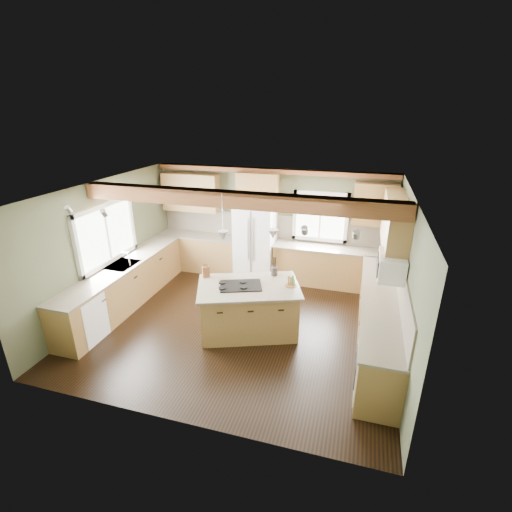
# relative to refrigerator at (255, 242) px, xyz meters

# --- Properties ---
(floor) EXTENTS (5.60, 5.60, 0.00)m
(floor) POSITION_rel_refrigerator_xyz_m (0.30, -2.12, -0.90)
(floor) COLOR black
(floor) RESTS_ON ground
(ceiling) EXTENTS (5.60, 5.60, 0.00)m
(ceiling) POSITION_rel_refrigerator_xyz_m (0.30, -2.12, 1.70)
(ceiling) COLOR silver
(ceiling) RESTS_ON wall_back
(wall_back) EXTENTS (5.60, 0.00, 5.60)m
(wall_back) POSITION_rel_refrigerator_xyz_m (0.30, 0.38, 0.40)
(wall_back) COLOR #4F553C
(wall_back) RESTS_ON ground
(wall_left) EXTENTS (0.00, 5.00, 5.00)m
(wall_left) POSITION_rel_refrigerator_xyz_m (-2.50, -2.12, 0.40)
(wall_left) COLOR #4F553C
(wall_left) RESTS_ON ground
(wall_right) EXTENTS (0.00, 5.00, 5.00)m
(wall_right) POSITION_rel_refrigerator_xyz_m (3.10, -2.12, 0.40)
(wall_right) COLOR #4F553C
(wall_right) RESTS_ON ground
(ceiling_beam) EXTENTS (5.55, 0.26, 0.26)m
(ceiling_beam) POSITION_rel_refrigerator_xyz_m (0.30, -2.27, 1.57)
(ceiling_beam) COLOR brown
(ceiling_beam) RESTS_ON ceiling
(soffit_trim) EXTENTS (5.55, 0.20, 0.10)m
(soffit_trim) POSITION_rel_refrigerator_xyz_m (0.30, 0.28, 1.64)
(soffit_trim) COLOR brown
(soffit_trim) RESTS_ON ceiling
(backsplash_back) EXTENTS (5.58, 0.03, 0.58)m
(backsplash_back) POSITION_rel_refrigerator_xyz_m (0.30, 0.36, 0.31)
(backsplash_back) COLOR brown
(backsplash_back) RESTS_ON wall_back
(backsplash_right) EXTENTS (0.03, 3.70, 0.58)m
(backsplash_right) POSITION_rel_refrigerator_xyz_m (3.08, -2.07, 0.31)
(backsplash_right) COLOR brown
(backsplash_right) RESTS_ON wall_right
(base_cab_back_left) EXTENTS (2.02, 0.60, 0.88)m
(base_cab_back_left) POSITION_rel_refrigerator_xyz_m (-1.49, 0.08, -0.46)
(base_cab_back_left) COLOR brown
(base_cab_back_left) RESTS_ON floor
(counter_back_left) EXTENTS (2.06, 0.64, 0.04)m
(counter_back_left) POSITION_rel_refrigerator_xyz_m (-1.49, 0.08, 0.00)
(counter_back_left) COLOR brown
(counter_back_left) RESTS_ON base_cab_back_left
(base_cab_back_right) EXTENTS (2.62, 0.60, 0.88)m
(base_cab_back_right) POSITION_rel_refrigerator_xyz_m (1.79, 0.08, -0.46)
(base_cab_back_right) COLOR brown
(base_cab_back_right) RESTS_ON floor
(counter_back_right) EXTENTS (2.66, 0.64, 0.04)m
(counter_back_right) POSITION_rel_refrigerator_xyz_m (1.79, 0.08, 0.00)
(counter_back_right) COLOR brown
(counter_back_right) RESTS_ON base_cab_back_right
(base_cab_left) EXTENTS (0.60, 3.70, 0.88)m
(base_cab_left) POSITION_rel_refrigerator_xyz_m (-2.20, -2.07, -0.46)
(base_cab_left) COLOR brown
(base_cab_left) RESTS_ON floor
(counter_left) EXTENTS (0.64, 3.74, 0.04)m
(counter_left) POSITION_rel_refrigerator_xyz_m (-2.20, -2.07, 0.00)
(counter_left) COLOR brown
(counter_left) RESTS_ON base_cab_left
(base_cab_right) EXTENTS (0.60, 3.70, 0.88)m
(base_cab_right) POSITION_rel_refrigerator_xyz_m (2.80, -2.07, -0.46)
(base_cab_right) COLOR brown
(base_cab_right) RESTS_ON floor
(counter_right) EXTENTS (0.64, 3.74, 0.04)m
(counter_right) POSITION_rel_refrigerator_xyz_m (2.80, -2.07, 0.00)
(counter_right) COLOR brown
(counter_right) RESTS_ON base_cab_right
(upper_cab_back_left) EXTENTS (1.40, 0.35, 0.90)m
(upper_cab_back_left) POSITION_rel_refrigerator_xyz_m (-1.69, 0.21, 1.05)
(upper_cab_back_left) COLOR brown
(upper_cab_back_left) RESTS_ON wall_back
(upper_cab_over_fridge) EXTENTS (0.96, 0.35, 0.70)m
(upper_cab_over_fridge) POSITION_rel_refrigerator_xyz_m (-0.00, 0.21, 1.25)
(upper_cab_over_fridge) COLOR brown
(upper_cab_over_fridge) RESTS_ON wall_back
(upper_cab_right) EXTENTS (0.35, 2.20, 0.90)m
(upper_cab_right) POSITION_rel_refrigerator_xyz_m (2.92, -1.22, 1.05)
(upper_cab_right) COLOR brown
(upper_cab_right) RESTS_ON wall_right
(upper_cab_back_corner) EXTENTS (0.90, 0.35, 0.90)m
(upper_cab_back_corner) POSITION_rel_refrigerator_xyz_m (2.60, 0.21, 1.05)
(upper_cab_back_corner) COLOR brown
(upper_cab_back_corner) RESTS_ON wall_back
(window_left) EXTENTS (0.04, 1.60, 1.05)m
(window_left) POSITION_rel_refrigerator_xyz_m (-2.48, -2.07, 0.65)
(window_left) COLOR white
(window_left) RESTS_ON wall_left
(window_back) EXTENTS (1.10, 0.04, 1.00)m
(window_back) POSITION_rel_refrigerator_xyz_m (1.45, 0.36, 0.65)
(window_back) COLOR white
(window_back) RESTS_ON wall_back
(sink) EXTENTS (0.50, 0.65, 0.03)m
(sink) POSITION_rel_refrigerator_xyz_m (-2.20, -2.07, 0.01)
(sink) COLOR #262628
(sink) RESTS_ON counter_left
(faucet) EXTENTS (0.02, 0.02, 0.28)m
(faucet) POSITION_rel_refrigerator_xyz_m (-2.02, -2.07, 0.15)
(faucet) COLOR #B2B2B7
(faucet) RESTS_ON sink
(dishwasher) EXTENTS (0.60, 0.60, 0.84)m
(dishwasher) POSITION_rel_refrigerator_xyz_m (-2.19, -3.37, -0.47)
(dishwasher) COLOR white
(dishwasher) RESTS_ON floor
(oven) EXTENTS (0.60, 0.72, 0.84)m
(oven) POSITION_rel_refrigerator_xyz_m (2.79, -3.37, -0.47)
(oven) COLOR white
(oven) RESTS_ON floor
(microwave) EXTENTS (0.40, 0.70, 0.38)m
(microwave) POSITION_rel_refrigerator_xyz_m (2.88, -2.17, 0.65)
(microwave) COLOR white
(microwave) RESTS_ON wall_right
(pendant_left) EXTENTS (0.18, 0.18, 0.16)m
(pendant_left) POSITION_rel_refrigerator_xyz_m (0.14, -2.42, 0.98)
(pendant_left) COLOR #B2B2B7
(pendant_left) RESTS_ON ceiling
(pendant_right) EXTENTS (0.18, 0.18, 0.16)m
(pendant_right) POSITION_rel_refrigerator_xyz_m (0.93, -2.12, 0.98)
(pendant_right) COLOR #B2B2B7
(pendant_right) RESTS_ON ceiling
(refrigerator) EXTENTS (0.90, 0.74, 1.80)m
(refrigerator) POSITION_rel_refrigerator_xyz_m (0.00, 0.00, 0.00)
(refrigerator) COLOR white
(refrigerator) RESTS_ON floor
(island) EXTENTS (1.94, 1.56, 0.88)m
(island) POSITION_rel_refrigerator_xyz_m (0.54, -2.27, -0.46)
(island) COLOR brown
(island) RESTS_ON floor
(island_top) EXTENTS (2.09, 1.71, 0.04)m
(island_top) POSITION_rel_refrigerator_xyz_m (0.54, -2.27, 0.00)
(island_top) COLOR brown
(island_top) RESTS_ON island
(cooktop) EXTENTS (0.86, 0.71, 0.02)m
(cooktop) POSITION_rel_refrigerator_xyz_m (0.41, -2.32, 0.03)
(cooktop) COLOR black
(cooktop) RESTS_ON island_top
(knife_block) EXTENTS (0.16, 0.15, 0.21)m
(knife_block) POSITION_rel_refrigerator_xyz_m (-0.34, -2.14, 0.13)
(knife_block) COLOR brown
(knife_block) RESTS_ON island_top
(utensil_crock) EXTENTS (0.16, 0.16, 0.17)m
(utensil_crock) POSITION_rel_refrigerator_xyz_m (0.87, -1.71, 0.10)
(utensil_crock) COLOR #403933
(utensil_crock) RESTS_ON island_top
(bottle_tray) EXTENTS (0.25, 0.25, 0.20)m
(bottle_tray) POSITION_rel_refrigerator_xyz_m (1.26, -2.06, 0.12)
(bottle_tray) COLOR brown
(bottle_tray) RESTS_ON island_top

